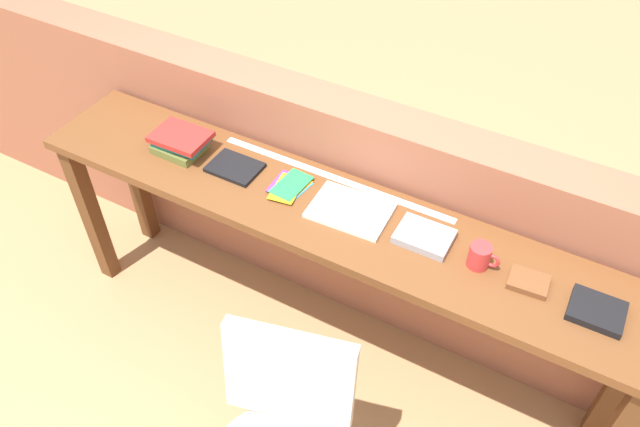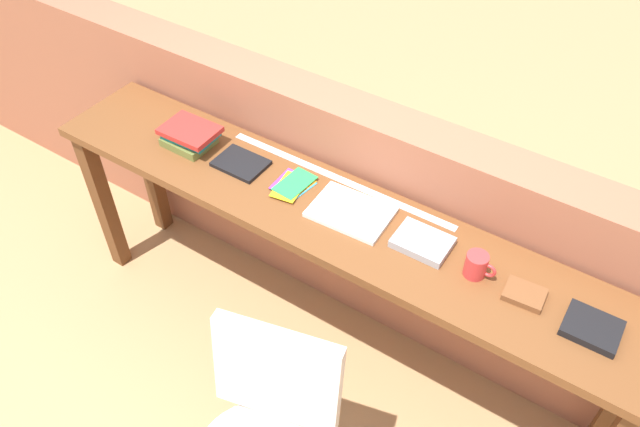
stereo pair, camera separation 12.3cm
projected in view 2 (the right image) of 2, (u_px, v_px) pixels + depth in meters
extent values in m
plane|color=tan|center=(289.00, 390.00, 2.78)|extent=(40.00, 40.00, 0.00)
cube|color=#9E5B42|center=(368.00, 217.00, 2.76)|extent=(6.00, 0.20, 1.12)
cube|color=brown|center=(327.00, 213.00, 2.35)|extent=(2.50, 0.44, 0.04)
cube|color=#5B341A|center=(104.00, 203.00, 3.03)|extent=(0.07, 0.07, 0.84)
cube|color=#5B341A|center=(150.00, 167.00, 3.22)|extent=(0.07, 0.07, 0.84)
cube|color=#5B341A|center=(622.00, 398.00, 2.29)|extent=(0.07, 0.07, 0.84)
cube|color=silver|center=(277.00, 374.00, 2.05)|extent=(0.45, 0.21, 0.40)
cube|color=olive|center=(189.00, 141.00, 2.60)|extent=(0.19, 0.16, 0.04)
cube|color=#19757A|center=(191.00, 134.00, 2.59)|extent=(0.21, 0.16, 0.03)
cube|color=red|center=(190.00, 130.00, 2.57)|extent=(0.23, 0.17, 0.02)
cube|color=black|center=(241.00, 163.00, 2.51)|extent=(0.20, 0.15, 0.02)
cube|color=#3399D8|center=(294.00, 186.00, 2.43)|extent=(0.13, 0.16, 0.00)
cube|color=orange|center=(294.00, 185.00, 2.43)|extent=(0.13, 0.16, 0.00)
cube|color=purple|center=(290.00, 183.00, 2.43)|extent=(0.11, 0.14, 0.00)
cube|color=yellow|center=(290.00, 187.00, 2.41)|extent=(0.12, 0.17, 0.00)
cube|color=green|center=(295.00, 183.00, 2.42)|extent=(0.11, 0.18, 0.00)
cube|color=white|center=(351.00, 212.00, 2.31)|extent=(0.30, 0.22, 0.02)
cube|color=#9E9EA3|center=(422.00, 242.00, 2.20)|extent=(0.20, 0.15, 0.03)
cylinder|color=red|center=(476.00, 265.00, 2.08)|extent=(0.08, 0.08, 0.09)
torus|color=red|center=(488.00, 270.00, 2.06)|extent=(0.06, 0.01, 0.06)
cube|color=brown|center=(524.00, 294.00, 2.04)|extent=(0.14, 0.11, 0.02)
cube|color=black|center=(592.00, 328.00, 1.94)|extent=(0.17, 0.15, 0.03)
cube|color=silver|center=(338.00, 179.00, 2.46)|extent=(1.01, 0.03, 0.00)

